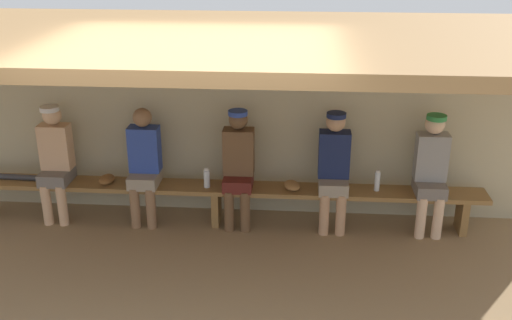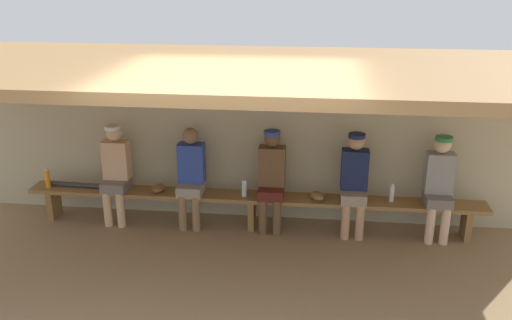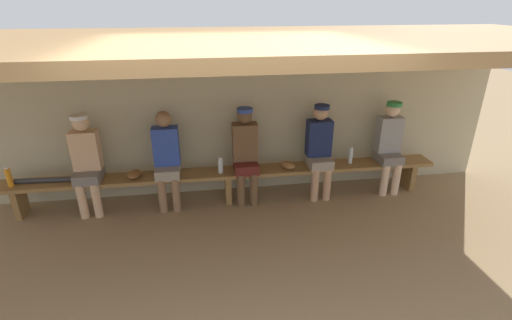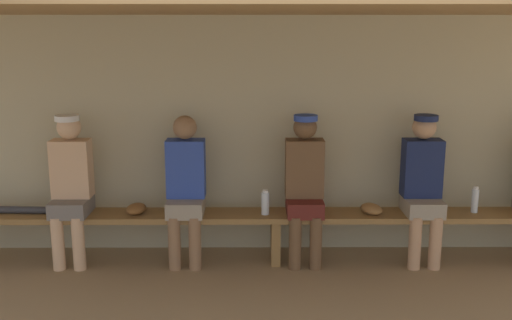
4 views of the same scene
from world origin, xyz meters
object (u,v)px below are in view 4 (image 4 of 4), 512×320
at_px(player_middle, 423,182).
at_px(baseball_glove_worn, 136,209).
at_px(water_bottle_orange, 475,200).
at_px(baseball_glove_tan, 371,209).
at_px(player_in_red, 305,182).
at_px(player_leftmost, 186,184).
at_px(player_shirtless_tan, 71,182).
at_px(bench, 276,221).
at_px(water_bottle_green, 265,203).
at_px(baseball_bat, 18,210).

bearing_deg(player_middle, baseball_glove_worn, -179.69).
relative_size(water_bottle_orange, baseball_glove_worn, 1.00).
bearing_deg(baseball_glove_worn, player_middle, 97.27).
bearing_deg(baseball_glove_tan, baseball_glove_worn, 69.51).
xyz_separation_m(player_in_red, player_middle, (1.05, 0.00, 0.00)).
distance_m(player_leftmost, player_shirtless_tan, 1.02).
distance_m(player_middle, player_shirtless_tan, 3.13).
bearing_deg(baseball_glove_tan, water_bottle_orange, -107.95).
height_order(bench, player_in_red, player_in_red).
bearing_deg(water_bottle_green, player_in_red, 6.15).
bearing_deg(bench, water_bottle_green, -160.03).
bearing_deg(player_in_red, player_leftmost, -179.97).
xyz_separation_m(player_middle, water_bottle_green, (-1.40, -0.04, -0.18)).
height_order(player_middle, water_bottle_green, player_middle).
height_order(player_middle, baseball_bat, player_middle).
bearing_deg(baseball_glove_tan, player_in_red, 67.35).
xyz_separation_m(bench, player_in_red, (0.26, 0.00, 0.36)).
xyz_separation_m(player_in_red, baseball_glove_tan, (0.60, -0.03, -0.24)).
relative_size(baseball_glove_tan, baseball_bat, 0.27).
distance_m(player_leftmost, water_bottle_orange, 2.60).
height_order(player_middle, baseball_glove_worn, player_middle).
height_order(player_leftmost, water_bottle_green, player_leftmost).
bearing_deg(player_shirtless_tan, baseball_bat, -179.58).
relative_size(player_leftmost, water_bottle_green, 5.97).
xyz_separation_m(player_in_red, player_shirtless_tan, (-2.08, 0.00, 0.00)).
distance_m(bench, water_bottle_orange, 1.80).
xyz_separation_m(bench, water_bottle_green, (-0.09, -0.03, 0.18)).
xyz_separation_m(bench, player_middle, (1.31, 0.00, 0.36)).
relative_size(water_bottle_orange, baseball_glove_tan, 1.00).
relative_size(bench, water_bottle_green, 26.83).
bearing_deg(player_middle, water_bottle_green, -178.46).
distance_m(player_in_red, baseball_bat, 2.58).
bearing_deg(bench, water_bottle_orange, 0.43).
bearing_deg(bench, baseball_glove_tan, -1.51).
relative_size(player_shirtless_tan, water_bottle_orange, 5.61).
xyz_separation_m(player_leftmost, baseball_glove_tan, (1.66, -0.03, -0.22)).
height_order(player_leftmost, player_middle, player_middle).
distance_m(bench, water_bottle_green, 0.21).
bearing_deg(player_leftmost, player_in_red, 0.03).
distance_m(player_shirtless_tan, water_bottle_orange, 3.62).
bearing_deg(water_bottle_green, bench, 19.97).
distance_m(player_leftmost, water_bottle_green, 0.73).
distance_m(player_in_red, water_bottle_orange, 1.55).
relative_size(bench, water_bottle_orange, 25.03).
distance_m(baseball_glove_tan, baseball_bat, 3.17).
relative_size(water_bottle_green, baseball_glove_tan, 0.93).
relative_size(baseball_glove_worn, baseball_glove_tan, 1.00).
bearing_deg(bench, player_leftmost, 179.78).
bearing_deg(player_in_red, water_bottle_green, -173.85).
xyz_separation_m(player_in_red, player_leftmost, (-1.06, -0.00, -0.02)).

